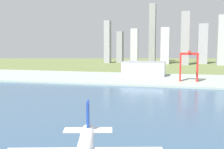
% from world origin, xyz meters
% --- Properties ---
extents(ground_plane, '(2400.00, 2400.00, 0.00)m').
position_xyz_m(ground_plane, '(0.00, 300.00, 0.00)').
color(ground_plane, olive).
extents(water_bay, '(840.00, 360.00, 0.15)m').
position_xyz_m(water_bay, '(0.00, 240.00, 0.07)').
color(water_bay, '#385675').
rests_on(water_bay, ground).
extents(industrial_pier, '(840.00, 140.00, 2.50)m').
position_xyz_m(industrial_pier, '(0.00, 490.00, 1.25)').
color(industrial_pier, '#97A79A').
rests_on(industrial_pier, ground).
extents(port_crane_red, '(24.42, 39.88, 41.04)m').
position_xyz_m(port_crane_red, '(43.33, 467.74, 31.86)').
color(port_crane_red, red).
rests_on(port_crane_red, industrial_pier).
extents(warehouse_main, '(66.91, 33.05, 22.21)m').
position_xyz_m(warehouse_main, '(-24.23, 522.54, 13.63)').
color(warehouse_main, silver).
rests_on(warehouse_main, industrial_pier).
extents(distant_skyline, '(304.71, 71.10, 154.70)m').
position_xyz_m(distant_skyline, '(-6.67, 827.11, 57.66)').
color(distant_skyline, '#939298').
rests_on(distant_skyline, ground).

